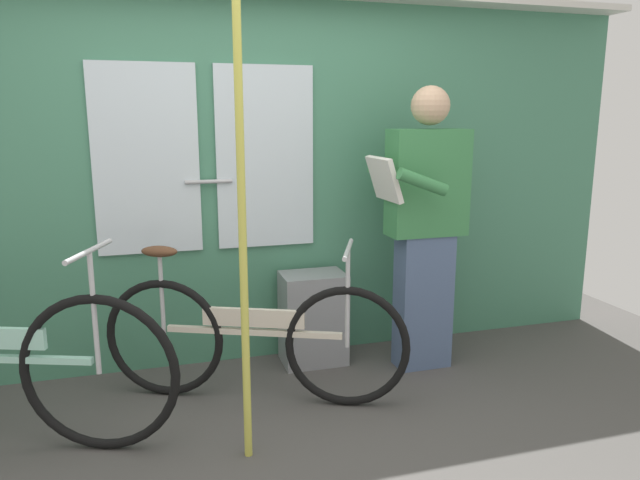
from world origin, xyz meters
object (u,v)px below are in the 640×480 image
(passenger_reading_newspaper, at_px, (425,224))
(handrail_pole, at_px, (242,219))
(trash_bin_by_wall, at_px, (313,318))
(bicycle_leaning_behind, at_px, (252,338))

(passenger_reading_newspaper, height_order, handrail_pole, handrail_pole)
(trash_bin_by_wall, distance_m, handrail_pole, 1.38)
(trash_bin_by_wall, bearing_deg, bicycle_leaning_behind, -138.52)
(trash_bin_by_wall, height_order, handrail_pole, handrail_pole)
(bicycle_leaning_behind, bearing_deg, trash_bin_by_wall, 65.10)
(bicycle_leaning_behind, xyz_separation_m, trash_bin_by_wall, (0.46, 0.41, -0.07))
(bicycle_leaning_behind, height_order, trash_bin_by_wall, bicycle_leaning_behind)
(passenger_reading_newspaper, bearing_deg, handrail_pole, 29.56)
(trash_bin_by_wall, relative_size, handrail_pole, 0.26)
(bicycle_leaning_behind, xyz_separation_m, passenger_reading_newspaper, (1.09, 0.16, 0.55))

